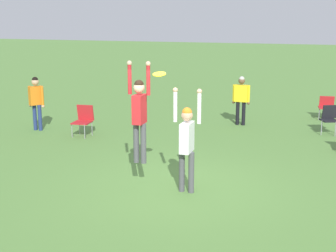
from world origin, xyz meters
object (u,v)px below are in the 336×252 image
person_defending (187,138)px  person_jumping (139,110)px  frisbee (159,74)px  camping_chair_2 (330,117)px  person_spectator_near (36,98)px  person_spectator_far (241,96)px  camping_chair_1 (83,118)px  camping_chair_0 (326,105)px

person_defending → person_jumping: bearing=-90.0°
frisbee → camping_chair_2: bearing=64.8°
camping_chair_2 → person_spectator_near: 9.23m
person_defending → person_spectator_far: 6.60m
camping_chair_1 → camping_chair_2: camping_chair_1 is taller
person_spectator_near → frisbee: bearing=-91.2°
person_jumping → person_spectator_far: size_ratio=1.30×
person_jumping → camping_chair_0: bearing=-24.1°
camping_chair_0 → person_spectator_far: 3.38m
person_defending → camping_chair_0: size_ratio=2.69×
person_jumping → frisbee: 0.94m
frisbee → camping_chair_1: frisbee is taller
person_defending → camping_chair_2: person_defending is taller
person_spectator_far → frisbee: bearing=-90.0°
person_defending → frisbee: frisbee is taller
person_jumping → person_spectator_far: (0.75, 6.64, -0.69)m
camping_chair_2 → person_spectator_far: size_ratio=0.54×
camping_chair_1 → person_spectator_far: bearing=-150.3°
frisbee → person_spectator_near: size_ratio=0.15×
person_defending → frisbee: size_ratio=8.21×
person_spectator_near → person_defending: bearing=-87.7°
camping_chair_2 → person_spectator_far: bearing=-30.0°
person_jumping → camping_chair_2: 7.43m
person_spectator_near → camping_chair_0: bearing=-27.4°
person_jumping → frisbee: person_jumping is taller
camping_chair_0 → camping_chair_1: size_ratio=0.85×
frisbee → person_spectator_far: bearing=87.9°
person_jumping → camping_chair_1: size_ratio=2.27×
frisbee → person_spectator_far: 6.95m
person_jumping → person_defending: 1.15m
camping_chair_1 → person_spectator_near: bearing=-11.4°
person_defending → person_spectator_near: bearing=-122.4°
person_defending → frisbee: 1.40m
camping_chair_1 → person_spectator_near: person_spectator_near is taller
person_jumping → camping_chair_0: person_jumping is taller
person_defending → camping_chair_1: bearing=-130.3°
camping_chair_2 → camping_chair_0: bearing=-110.7°
person_defending → camping_chair_0: 8.97m
camping_chair_0 → person_spectator_near: 10.00m
camping_chair_1 → person_spectator_near: (-1.77, 0.12, 0.49)m
person_jumping → camping_chair_1: 5.00m
person_defending → person_spectator_near: 7.15m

